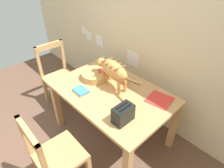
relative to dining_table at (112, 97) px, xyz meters
name	(u,v)px	position (x,y,z in m)	size (l,w,h in m)	color
wall_rear	(147,28)	(-0.11, 0.67, 0.61)	(5.23, 0.11, 2.50)	beige
dining_table	(112,97)	(0.00, 0.00, 0.00)	(1.34, 0.90, 0.72)	tan
cat	(113,70)	(-0.07, 0.08, 0.31)	(0.72, 0.21, 0.32)	#CB8845
saucer_bowl	(102,76)	(-0.29, 0.10, 0.10)	(0.18, 0.18, 0.03)	#4B9B56
coffee_mug	(102,73)	(-0.29, 0.10, 0.15)	(0.12, 0.08, 0.08)	#C93B3A
magazine	(159,100)	(0.45, 0.26, 0.09)	(0.25, 0.24, 0.01)	red
book_stack	(81,91)	(-0.23, -0.26, 0.10)	(0.17, 0.13, 0.03)	beige
wicker_basket	(95,75)	(-0.34, 0.04, 0.13)	(0.33, 0.33, 0.08)	tan
toaster	(123,114)	(0.39, -0.24, 0.17)	(0.12, 0.20, 0.18)	black
wooden_chair_near	(59,77)	(-1.05, -0.09, -0.18)	(0.44, 0.44, 0.93)	tan
wooden_chair_far	(55,156)	(0.10, -0.83, -0.18)	(0.44, 0.44, 0.93)	tan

